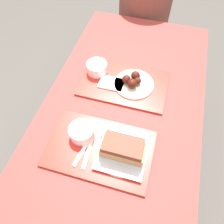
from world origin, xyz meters
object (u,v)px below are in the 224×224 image
object	(u,v)px
brisket_sandwich_plate	(123,150)
bowl_coleslaw_far	(97,67)
bowl_coleslaw_near	(82,132)
tray_near	(100,149)
tray_far	(124,83)
wings_plate_far	(133,82)
person_seated_across	(145,8)

from	to	relation	value
brisket_sandwich_plate	bowl_coleslaw_far	distance (m)	0.50
bowl_coleslaw_near	bowl_coleslaw_far	distance (m)	0.40
brisket_sandwich_plate	bowl_coleslaw_far	world-z (taller)	brisket_sandwich_plate
tray_near	tray_far	world-z (taller)	same
wings_plate_far	tray_far	bearing A→B (deg)	-178.07
brisket_sandwich_plate	person_seated_across	distance (m)	1.24
wings_plate_far	bowl_coleslaw_near	bearing A→B (deg)	-112.78
bowl_coleslaw_near	person_seated_across	world-z (taller)	person_seated_across
person_seated_across	bowl_coleslaw_near	bearing A→B (deg)	-92.83
bowl_coleslaw_near	person_seated_across	size ratio (longest dim) A/B	0.15
tray_far	bowl_coleslaw_near	distance (m)	0.37
tray_near	wings_plate_far	distance (m)	0.40
brisket_sandwich_plate	bowl_coleslaw_far	bearing A→B (deg)	120.28
tray_near	bowl_coleslaw_far	xyz separation A→B (m)	(-0.15, 0.43, 0.04)
bowl_coleslaw_near	tray_near	bearing A→B (deg)	-22.23
bowl_coleslaw_far	person_seated_across	world-z (taller)	person_seated_across
wings_plate_far	person_seated_across	distance (m)	0.84
tray_far	wings_plate_far	world-z (taller)	wings_plate_far
tray_near	person_seated_across	distance (m)	1.23
wings_plate_far	tray_near	bearing A→B (deg)	-98.03
tray_near	tray_far	xyz separation A→B (m)	(0.01, 0.40, 0.00)
bowl_coleslaw_near	brisket_sandwich_plate	xyz separation A→B (m)	(0.19, -0.04, 0.01)
person_seated_across	wings_plate_far	bearing A→B (deg)	-83.72
tray_far	bowl_coleslaw_far	xyz separation A→B (m)	(-0.16, 0.04, 0.04)
tray_far	brisket_sandwich_plate	distance (m)	0.41
bowl_coleslaw_far	wings_plate_far	world-z (taller)	wings_plate_far
tray_far	brisket_sandwich_plate	xyz separation A→B (m)	(0.09, -0.39, 0.04)
bowl_coleslaw_near	bowl_coleslaw_far	xyz separation A→B (m)	(-0.06, 0.39, 0.00)
person_seated_across	brisket_sandwich_plate	bearing A→B (deg)	-83.74
tray_far	person_seated_across	bearing A→B (deg)	92.96
tray_near	bowl_coleslaw_near	size ratio (longest dim) A/B	4.13
bowl_coleslaw_far	wings_plate_far	bearing A→B (deg)	-9.83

